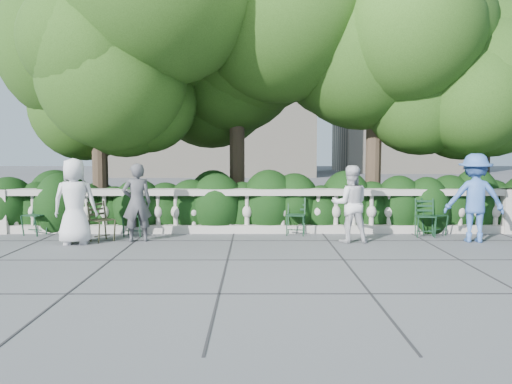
{
  "coord_description": "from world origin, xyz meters",
  "views": [
    {
      "loc": [
        -0.03,
        -9.41,
        1.91
      ],
      "look_at": [
        0.0,
        1.0,
        1.0
      ],
      "focal_mm": 35.0,
      "sensor_mm": 36.0,
      "label": 1
    }
  ],
  "objects_px": {
    "chair_d": "(295,236)",
    "person_woman_grey": "(137,203)",
    "chair_c": "(132,237)",
    "person_casual_man": "(350,204)",
    "chair_weathered": "(106,242)",
    "chair_f": "(439,236)",
    "person_older_blue": "(475,198)",
    "chair_a": "(30,236)",
    "person_businessman": "(75,201)",
    "chair_e": "(426,238)"
  },
  "relations": [
    {
      "from": "chair_a",
      "to": "chair_c",
      "type": "xyz_separation_m",
      "value": [
        2.26,
        -0.15,
        0.0
      ]
    },
    {
      "from": "chair_f",
      "to": "chair_weathered",
      "type": "distance_m",
      "value": 7.1
    },
    {
      "from": "person_woman_grey",
      "to": "person_casual_man",
      "type": "bearing_deg",
      "value": 160.35
    },
    {
      "from": "chair_f",
      "to": "person_older_blue",
      "type": "relative_size",
      "value": 0.46
    },
    {
      "from": "chair_weathered",
      "to": "person_woman_grey",
      "type": "distance_m",
      "value": 1.02
    },
    {
      "from": "chair_e",
      "to": "chair_f",
      "type": "height_order",
      "value": "same"
    },
    {
      "from": "person_casual_man",
      "to": "person_older_blue",
      "type": "bearing_deg",
      "value": -178.74
    },
    {
      "from": "chair_e",
      "to": "person_woman_grey",
      "type": "xyz_separation_m",
      "value": [
        -6.09,
        -0.39,
        0.81
      ]
    },
    {
      "from": "person_businessman",
      "to": "person_older_blue",
      "type": "height_order",
      "value": "person_older_blue"
    },
    {
      "from": "chair_e",
      "to": "chair_c",
      "type": "bearing_deg",
      "value": -171.47
    },
    {
      "from": "chair_e",
      "to": "person_casual_man",
      "type": "xyz_separation_m",
      "value": [
        -1.73,
        -0.46,
        0.79
      ]
    },
    {
      "from": "person_older_blue",
      "to": "chair_f",
      "type": "bearing_deg",
      "value": -44.43
    },
    {
      "from": "chair_d",
      "to": "person_older_blue",
      "type": "xyz_separation_m",
      "value": [
        3.62,
        -0.63,
        0.9
      ]
    },
    {
      "from": "chair_c",
      "to": "person_casual_man",
      "type": "relative_size",
      "value": 0.53
    },
    {
      "from": "chair_a",
      "to": "chair_c",
      "type": "relative_size",
      "value": 1.0
    },
    {
      "from": "chair_d",
      "to": "person_casual_man",
      "type": "relative_size",
      "value": 0.53
    },
    {
      "from": "chair_f",
      "to": "person_woman_grey",
      "type": "bearing_deg",
      "value": 158.51
    },
    {
      "from": "person_businessman",
      "to": "person_woman_grey",
      "type": "distance_m",
      "value": 1.2
    },
    {
      "from": "chair_weathered",
      "to": "person_older_blue",
      "type": "xyz_separation_m",
      "value": [
        7.53,
        0.06,
        0.9
      ]
    },
    {
      "from": "chair_e",
      "to": "person_businessman",
      "type": "distance_m",
      "value": 7.34
    },
    {
      "from": "chair_c",
      "to": "chair_d",
      "type": "height_order",
      "value": "same"
    },
    {
      "from": "chair_f",
      "to": "person_casual_man",
      "type": "height_order",
      "value": "person_casual_man"
    },
    {
      "from": "chair_d",
      "to": "chair_e",
      "type": "xyz_separation_m",
      "value": [
        2.79,
        -0.21,
        0.0
      ]
    },
    {
      "from": "chair_d",
      "to": "person_older_blue",
      "type": "distance_m",
      "value": 3.78
    },
    {
      "from": "person_woman_grey",
      "to": "chair_a",
      "type": "bearing_deg",
      "value": -32.67
    },
    {
      "from": "chair_d",
      "to": "chair_e",
      "type": "distance_m",
      "value": 2.8
    },
    {
      "from": "chair_a",
      "to": "chair_f",
      "type": "bearing_deg",
      "value": 18.03
    },
    {
      "from": "chair_f",
      "to": "chair_weathered",
      "type": "bearing_deg",
      "value": 158.77
    },
    {
      "from": "person_older_blue",
      "to": "person_woman_grey",
      "type": "bearing_deg",
      "value": 9.23
    },
    {
      "from": "chair_a",
      "to": "person_casual_man",
      "type": "bearing_deg",
      "value": 12.46
    },
    {
      "from": "chair_a",
      "to": "person_businessman",
      "type": "xyz_separation_m",
      "value": [
        1.32,
        -0.9,
        0.86
      ]
    },
    {
      "from": "chair_d",
      "to": "person_casual_man",
      "type": "distance_m",
      "value": 1.48
    },
    {
      "from": "chair_a",
      "to": "person_businessman",
      "type": "relative_size",
      "value": 0.49
    },
    {
      "from": "chair_d",
      "to": "chair_f",
      "type": "distance_m",
      "value": 3.16
    },
    {
      "from": "chair_a",
      "to": "person_woman_grey",
      "type": "height_order",
      "value": "person_woman_grey"
    },
    {
      "from": "person_casual_man",
      "to": "person_older_blue",
      "type": "xyz_separation_m",
      "value": [
        2.55,
        0.04,
        0.12
      ]
    },
    {
      "from": "chair_a",
      "to": "chair_f",
      "type": "relative_size",
      "value": 1.0
    },
    {
      "from": "chair_weathered",
      "to": "person_casual_man",
      "type": "xyz_separation_m",
      "value": [
        4.98,
        0.02,
        0.79
      ]
    },
    {
      "from": "person_businessman",
      "to": "person_casual_man",
      "type": "relative_size",
      "value": 1.1
    },
    {
      "from": "chair_weathered",
      "to": "chair_a",
      "type": "bearing_deg",
      "value": 110.12
    },
    {
      "from": "chair_e",
      "to": "person_older_blue",
      "type": "distance_m",
      "value": 1.29
    },
    {
      "from": "person_woman_grey",
      "to": "chair_f",
      "type": "bearing_deg",
      "value": 166.53
    },
    {
      "from": "chair_d",
      "to": "person_woman_grey",
      "type": "distance_m",
      "value": 3.44
    },
    {
      "from": "person_older_blue",
      "to": "chair_e",
      "type": "bearing_deg",
      "value": -17.52
    },
    {
      "from": "chair_d",
      "to": "chair_weathered",
      "type": "height_order",
      "value": "same"
    },
    {
      "from": "chair_e",
      "to": "person_casual_man",
      "type": "distance_m",
      "value": 1.95
    },
    {
      "from": "chair_f",
      "to": "person_older_blue",
      "type": "height_order",
      "value": "person_older_blue"
    },
    {
      "from": "chair_d",
      "to": "chair_weathered",
      "type": "distance_m",
      "value": 3.97
    },
    {
      "from": "chair_weathered",
      "to": "person_businessman",
      "type": "xyz_separation_m",
      "value": [
        -0.55,
        -0.2,
        0.86
      ]
    },
    {
      "from": "chair_c",
      "to": "person_woman_grey",
      "type": "bearing_deg",
      "value": -59.3
    }
  ]
}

